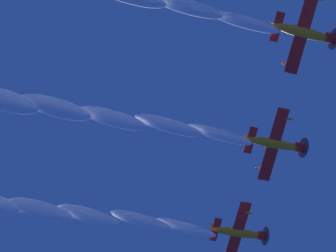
{
  "coord_description": "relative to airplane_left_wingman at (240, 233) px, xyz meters",
  "views": [
    {
      "loc": [
        31.11,
        -16.61,
        2.06
      ],
      "look_at": [
        -0.88,
        -11.14,
        61.32
      ],
      "focal_mm": 58.91,
      "sensor_mm": 36.0,
      "label": 1
    }
  ],
  "objects": [
    {
      "name": "airplane_left_wingman",
      "position": [
        0.0,
        0.0,
        0.0
      ],
      "size": [
        9.63,
        8.83,
        3.55
      ],
      "color": "orange"
    },
    {
      "name": "airplane_right_wingman",
      "position": [
        14.86,
        1.31,
        0.08
      ],
      "size": [
        9.53,
        8.85,
        4.02
      ],
      "color": "orange"
    },
    {
      "name": "smoke_trail_right_wingman",
      "position": [
        17.52,
        -32.27,
        -4.02
      ],
      "size": [
        6.07,
        48.39,
        8.35
      ],
      "color": "white"
    },
    {
      "name": "airplane_outer_left",
      "position": [
        29.35,
        1.12,
        1.54
      ],
      "size": [
        9.53,
        8.84,
        3.93
      ],
      "color": "orange"
    }
  ]
}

